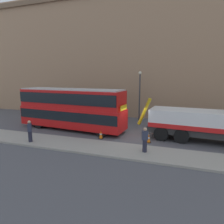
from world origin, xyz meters
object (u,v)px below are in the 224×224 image
(pedestrian_bystander, at_px, (145,140))
(double_decker_bus, at_px, (71,107))
(recovery_tow_truck, at_px, (213,121))
(traffic_cone_near_bus, at_px, (101,135))
(pedestrian_onlooker, at_px, (30,131))
(street_lamp, at_px, (140,92))
(traffic_cone_midway, at_px, (149,138))

(pedestrian_bystander, bearing_deg, double_decker_bus, 43.86)
(recovery_tow_truck, bearing_deg, pedestrian_bystander, -134.03)
(recovery_tow_truck, relative_size, traffic_cone_near_bus, 14.20)
(pedestrian_onlooker, xyz_separation_m, street_lamp, (6.54, 10.86, 2.49))
(traffic_cone_near_bus, xyz_separation_m, street_lamp, (1.75, 7.90, 3.13))
(recovery_tow_truck, bearing_deg, pedestrian_onlooker, -155.44)
(recovery_tow_truck, height_order, street_lamp, street_lamp)
(recovery_tow_truck, relative_size, pedestrian_bystander, 5.98)
(double_decker_bus, distance_m, pedestrian_bystander, 9.06)
(double_decker_bus, relative_size, pedestrian_onlooker, 6.54)
(pedestrian_bystander, bearing_deg, traffic_cone_near_bus, 42.75)
(recovery_tow_truck, distance_m, pedestrian_bystander, 6.21)
(double_decker_bus, height_order, traffic_cone_midway, double_decker_bus)
(pedestrian_onlooker, height_order, pedestrian_bystander, same)
(traffic_cone_midway, height_order, street_lamp, street_lamp)
(pedestrian_onlooker, xyz_separation_m, pedestrian_bystander, (8.87, 0.77, 0.00))
(recovery_tow_truck, distance_m, traffic_cone_near_bus, 9.04)
(recovery_tow_truck, xyz_separation_m, traffic_cone_midway, (-4.74, -1.58, -1.42))
(traffic_cone_near_bus, height_order, traffic_cone_midway, same)
(street_lamp, bearing_deg, traffic_cone_midway, -73.57)
(pedestrian_bystander, relative_size, street_lamp, 0.29)
(pedestrian_bystander, bearing_deg, traffic_cone_midway, -17.12)
(double_decker_bus, xyz_separation_m, pedestrian_bystander, (7.99, -4.09, -1.25))
(double_decker_bus, distance_m, pedestrian_onlooker, 5.09)
(recovery_tow_truck, height_order, traffic_cone_near_bus, recovery_tow_truck)
(traffic_cone_near_bus, relative_size, traffic_cone_midway, 1.00)
(double_decker_bus, relative_size, pedestrian_bystander, 6.54)
(double_decker_bus, xyz_separation_m, pedestrian_onlooker, (-0.88, -4.86, -1.25))
(recovery_tow_truck, distance_m, pedestrian_onlooker, 14.38)
(pedestrian_bystander, distance_m, traffic_cone_midway, 2.55)
(double_decker_bus, relative_size, traffic_cone_near_bus, 15.53)
(recovery_tow_truck, relative_size, double_decker_bus, 0.91)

